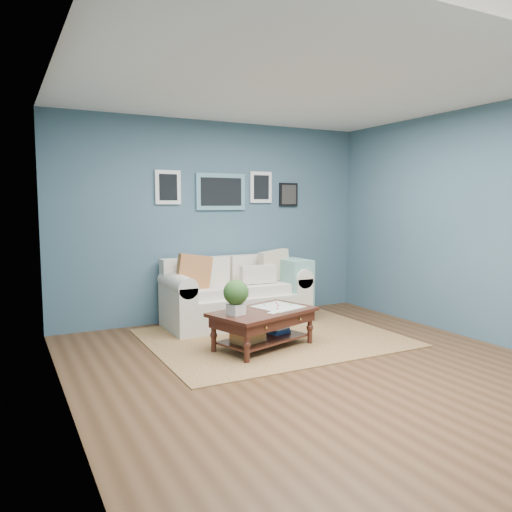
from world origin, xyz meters
TOP-DOWN VIEW (x-y plane):
  - room_shell at (0.00, 0.06)m, footprint 5.00×5.02m
  - area_rug at (0.15, 1.18)m, footprint 2.85×2.28m
  - loveseat at (0.14, 2.03)m, footprint 1.91×0.87m
  - coffee_table at (-0.20, 0.85)m, footprint 1.29×0.97m

SIDE VIEW (x-z plane):
  - area_rug at x=0.15m, z-range 0.00..0.01m
  - coffee_table at x=-0.20m, z-range -0.04..0.75m
  - loveseat at x=0.14m, z-range -0.09..0.89m
  - room_shell at x=0.00m, z-range 0.01..2.71m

